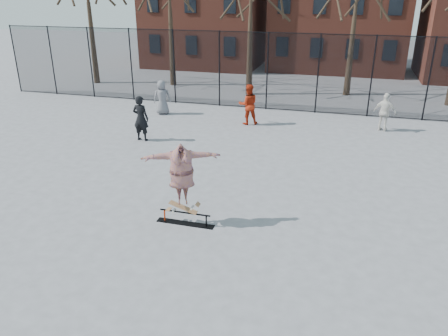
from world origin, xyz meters
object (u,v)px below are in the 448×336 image
(skateboard, at_px, (183,210))
(bystander_red, at_px, (248,104))
(bystander_black, at_px, (141,118))
(bystander_white, at_px, (385,112))
(skater, at_px, (182,180))
(skate_rail, at_px, (185,219))
(bystander_grey, at_px, (162,97))

(skateboard, relative_size, bystander_red, 0.47)
(skateboard, relative_size, bystander_black, 0.46)
(skateboard, xyz_separation_m, bystander_white, (5.72, 10.43, 0.45))
(bystander_black, height_order, bystander_white, bystander_black)
(skateboard, xyz_separation_m, bystander_red, (-0.43, 9.79, 0.53))
(bystander_black, distance_m, bystander_red, 5.23)
(skater, bearing_deg, bystander_black, 100.24)
(skater, height_order, bystander_red, skater)
(skate_rail, xyz_separation_m, skater, (-0.05, 0.00, 1.18))
(bystander_white, bearing_deg, bystander_black, 45.69)
(skateboard, height_order, bystander_grey, bystander_grey)
(bystander_red, xyz_separation_m, bystander_white, (6.16, 0.64, -0.09))
(skater, relative_size, bystander_grey, 1.20)
(bystander_black, relative_size, bystander_white, 1.11)
(bystander_grey, bearing_deg, skate_rail, 92.58)
(bystander_white, bearing_deg, bystander_grey, 23.38)
(skate_rail, distance_m, bystander_black, 7.60)
(skateboard, xyz_separation_m, bystander_grey, (-5.06, 10.32, 0.46))
(bystander_white, bearing_deg, bystander_red, 28.70)
(skate_rail, xyz_separation_m, bystander_white, (5.67, 10.43, 0.72))
(bystander_grey, height_order, bystander_white, bystander_grey)
(bystander_grey, distance_m, bystander_black, 4.18)
(skateboard, distance_m, bystander_white, 11.91)
(skater, xyz_separation_m, bystander_red, (-0.43, 9.79, -0.38))
(bystander_black, bearing_deg, bystander_grey, -75.50)
(skater, xyz_separation_m, bystander_white, (5.72, 10.43, -0.46))
(bystander_grey, xyz_separation_m, bystander_black, (0.81, -4.10, 0.09))
(bystander_red, bearing_deg, skater, 70.99)
(skate_rail, bearing_deg, bystander_black, 124.68)
(skateboard, xyz_separation_m, bystander_black, (-4.25, 6.22, 0.55))
(skateboard, bearing_deg, skate_rail, 0.00)
(bystander_grey, relative_size, bystander_red, 0.92)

